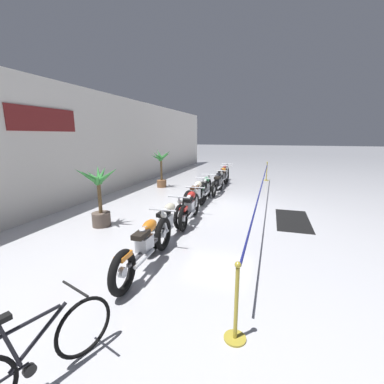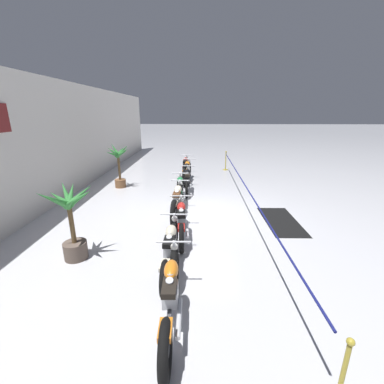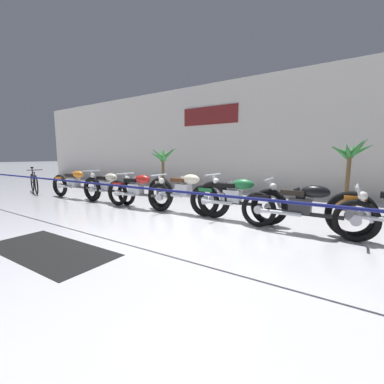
{
  "view_description": "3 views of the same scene",
  "coord_description": "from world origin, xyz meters",
  "px_view_note": "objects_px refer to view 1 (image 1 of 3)",
  "views": [
    {
      "loc": [
        -8.8,
        -1.73,
        2.49
      ],
      "look_at": [
        -0.19,
        0.99,
        0.49
      ],
      "focal_mm": 24.0,
      "sensor_mm": 36.0,
      "label": 1
    },
    {
      "loc": [
        -7.98,
        0.04,
        3.12
      ],
      "look_at": [
        0.43,
        0.28,
        0.47
      ],
      "focal_mm": 24.0,
      "sensor_mm": 36.0,
      "label": 2
    },
    {
      "loc": [
        2.84,
        -4.23,
        1.37
      ],
      "look_at": [
        -0.59,
        0.9,
        0.49
      ],
      "focal_mm": 24.0,
      "sensor_mm": 36.0,
      "label": 3
    }
  ],
  "objects_px": {
    "motorcycle_red_2": "(190,207)",
    "motorcycle_orange_6": "(222,177)",
    "motorcycle_red_7": "(224,174)",
    "bicycle": "(36,356)",
    "motorcycle_cream_3": "(196,195)",
    "motorcycle_orange_0": "(146,245)",
    "potted_palm_left_of_row": "(161,167)",
    "stanchion_far_left": "(259,198)",
    "motorcycle_black_5": "(218,183)",
    "potted_palm_right_of_row": "(99,195)",
    "floor_banner": "(293,220)",
    "motorcycle_green_4": "(205,189)",
    "stanchion_mid_left": "(267,174)",
    "motorcycle_cream_1": "(167,222)"
  },
  "relations": [
    {
      "from": "motorcycle_black_5",
      "to": "potted_palm_right_of_row",
      "type": "bearing_deg",
      "value": 156.17
    },
    {
      "from": "motorcycle_cream_1",
      "to": "motorcycle_red_2",
      "type": "bearing_deg",
      "value": -5.52
    },
    {
      "from": "stanchion_mid_left",
      "to": "stanchion_far_left",
      "type": "bearing_deg",
      "value": 180.0
    },
    {
      "from": "motorcycle_orange_0",
      "to": "motorcycle_red_2",
      "type": "height_order",
      "value": "motorcycle_orange_0"
    },
    {
      "from": "motorcycle_green_4",
      "to": "stanchion_far_left",
      "type": "xyz_separation_m",
      "value": [
        -2.09,
        -2.13,
        0.29
      ]
    },
    {
      "from": "motorcycle_orange_0",
      "to": "potted_palm_left_of_row",
      "type": "relative_size",
      "value": 1.29
    },
    {
      "from": "motorcycle_cream_3",
      "to": "stanchion_far_left",
      "type": "bearing_deg",
      "value": -111.07
    },
    {
      "from": "motorcycle_red_7",
      "to": "stanchion_mid_left",
      "type": "relative_size",
      "value": 2.31
    },
    {
      "from": "motorcycle_orange_0",
      "to": "potted_palm_right_of_row",
      "type": "distance_m",
      "value": 2.9
    },
    {
      "from": "motorcycle_black_5",
      "to": "bicycle",
      "type": "relative_size",
      "value": 1.38
    },
    {
      "from": "motorcycle_cream_3",
      "to": "floor_banner",
      "type": "xyz_separation_m",
      "value": [
        -0.26,
        -3.1,
        -0.48
      ]
    },
    {
      "from": "motorcycle_black_5",
      "to": "potted_palm_right_of_row",
      "type": "xyz_separation_m",
      "value": [
        -5.07,
        2.24,
        0.41
      ]
    },
    {
      "from": "floor_banner",
      "to": "bicycle",
      "type": "bearing_deg",
      "value": 155.61
    },
    {
      "from": "potted_palm_left_of_row",
      "to": "potted_palm_right_of_row",
      "type": "xyz_separation_m",
      "value": [
        -5.58,
        -0.65,
        -0.13
      ]
    },
    {
      "from": "motorcycle_red_7",
      "to": "motorcycle_cream_3",
      "type": "bearing_deg",
      "value": -179.58
    },
    {
      "from": "motorcycle_red_2",
      "to": "potted_palm_right_of_row",
      "type": "height_order",
      "value": "potted_palm_right_of_row"
    },
    {
      "from": "motorcycle_red_2",
      "to": "potted_palm_left_of_row",
      "type": "bearing_deg",
      "value": 32.87
    },
    {
      "from": "motorcycle_green_4",
      "to": "potted_palm_left_of_row",
      "type": "xyz_separation_m",
      "value": [
        1.89,
        2.7,
        0.54
      ]
    },
    {
      "from": "motorcycle_red_2",
      "to": "stanchion_far_left",
      "type": "height_order",
      "value": "stanchion_far_left"
    },
    {
      "from": "motorcycle_black_5",
      "to": "motorcycle_orange_6",
      "type": "relative_size",
      "value": 0.99
    },
    {
      "from": "motorcycle_orange_6",
      "to": "stanchion_mid_left",
      "type": "relative_size",
      "value": 2.17
    },
    {
      "from": "stanchion_far_left",
      "to": "floor_banner",
      "type": "xyz_separation_m",
      "value": [
        0.55,
        -0.99,
        -0.75
      ]
    },
    {
      "from": "motorcycle_orange_6",
      "to": "bicycle",
      "type": "height_order",
      "value": "motorcycle_orange_6"
    },
    {
      "from": "motorcycle_cream_3",
      "to": "potted_palm_right_of_row",
      "type": "height_order",
      "value": "potted_palm_right_of_row"
    },
    {
      "from": "stanchion_mid_left",
      "to": "motorcycle_cream_3",
      "type": "bearing_deg",
      "value": 162.54
    },
    {
      "from": "floor_banner",
      "to": "motorcycle_red_7",
      "type": "bearing_deg",
      "value": 28.74
    },
    {
      "from": "bicycle",
      "to": "motorcycle_red_2",
      "type": "bearing_deg",
      "value": 1.23
    },
    {
      "from": "motorcycle_orange_6",
      "to": "stanchion_far_left",
      "type": "xyz_separation_m",
      "value": [
        -4.93,
        -2.02,
        0.26
      ]
    },
    {
      "from": "motorcycle_red_2",
      "to": "motorcycle_orange_6",
      "type": "relative_size",
      "value": 0.94
    },
    {
      "from": "bicycle",
      "to": "floor_banner",
      "type": "bearing_deg",
      "value": -23.58
    },
    {
      "from": "motorcycle_red_7",
      "to": "potted_palm_right_of_row",
      "type": "xyz_separation_m",
      "value": [
        -7.68,
        2.02,
        0.41
      ]
    },
    {
      "from": "motorcycle_orange_0",
      "to": "motorcycle_cream_1",
      "type": "height_order",
      "value": "motorcycle_orange_0"
    },
    {
      "from": "motorcycle_cream_3",
      "to": "motorcycle_green_4",
      "type": "height_order",
      "value": "motorcycle_cream_3"
    },
    {
      "from": "potted_palm_left_of_row",
      "to": "stanchion_far_left",
      "type": "distance_m",
      "value": 6.26
    },
    {
      "from": "motorcycle_cream_3",
      "to": "stanchion_mid_left",
      "type": "distance_m",
      "value": 7.04
    },
    {
      "from": "motorcycle_red_2",
      "to": "motorcycle_orange_6",
      "type": "xyz_separation_m",
      "value": [
        5.48,
        0.12,
        0.03
      ]
    },
    {
      "from": "bicycle",
      "to": "stanchion_far_left",
      "type": "xyz_separation_m",
      "value": [
        5.79,
        -1.79,
        0.38
      ]
    },
    {
      "from": "motorcycle_red_2",
      "to": "motorcycle_orange_6",
      "type": "height_order",
      "value": "motorcycle_orange_6"
    },
    {
      "from": "motorcycle_orange_0",
      "to": "motorcycle_green_4",
      "type": "height_order",
      "value": "motorcycle_orange_0"
    },
    {
      "from": "motorcycle_red_7",
      "to": "bicycle",
      "type": "bearing_deg",
      "value": -178.24
    },
    {
      "from": "potted_palm_right_of_row",
      "to": "floor_banner",
      "type": "relative_size",
      "value": 0.8
    },
    {
      "from": "potted_palm_right_of_row",
      "to": "stanchion_far_left",
      "type": "bearing_deg",
      "value": -69.07
    },
    {
      "from": "motorcycle_orange_6",
      "to": "motorcycle_red_7",
      "type": "xyz_separation_m",
      "value": [
        1.15,
        0.13,
        -0.02
      ]
    },
    {
      "from": "motorcycle_orange_0",
      "to": "floor_banner",
      "type": "xyz_separation_m",
      "value": [
        3.86,
        -2.86,
        -0.46
      ]
    },
    {
      "from": "motorcycle_cream_3",
      "to": "motorcycle_orange_6",
      "type": "relative_size",
      "value": 1.05
    },
    {
      "from": "potted_palm_left_of_row",
      "to": "stanchion_far_left",
      "type": "height_order",
      "value": "potted_palm_left_of_row"
    },
    {
      "from": "motorcycle_black_5",
      "to": "motorcycle_cream_3",
      "type": "bearing_deg",
      "value": 176.11
    },
    {
      "from": "bicycle",
      "to": "potted_palm_left_of_row",
      "type": "bearing_deg",
      "value": 17.28
    },
    {
      "from": "motorcycle_green_4",
      "to": "motorcycle_black_5",
      "type": "xyz_separation_m",
      "value": [
        1.39,
        -0.2,
        0.0
      ]
    },
    {
      "from": "potted_palm_right_of_row",
      "to": "floor_banner",
      "type": "bearing_deg",
      "value": -67.37
    }
  ]
}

